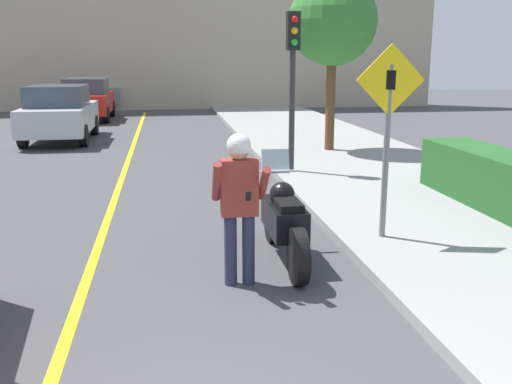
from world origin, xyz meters
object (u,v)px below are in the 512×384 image
street_tree (333,22)px  parked_car_silver (60,113)px  parked_car_red (87,99)px  parked_car_grey (104,90)px  motorcycle (284,221)px  traffic_light (293,61)px  person_biker (239,194)px  crossing_sign (388,124)px

street_tree → parked_car_silver: size_ratio=1.04×
parked_car_red → parked_car_grey: (0.05, 6.15, 0.00)m
motorcycle → parked_car_grey: bearing=100.7°
motorcycle → parked_car_grey: size_ratio=0.52×
traffic_light → motorcycle: bearing=-103.5°
person_biker → traffic_light: (1.85, 5.73, 1.37)m
motorcycle → parked_car_grey: parked_car_grey is taller
street_tree → parked_car_grey: street_tree is taller
traffic_light → parked_car_grey: traffic_light is taller
motorcycle → street_tree: street_tree is taller
street_tree → parked_car_silver: bearing=153.7°
parked_car_grey → crossing_sign: bearing=-75.8°
motorcycle → traffic_light: bearing=76.5°
traffic_light → parked_car_red: (-5.72, 12.43, -1.55)m
street_tree → person_biker: bearing=-112.4°
parked_car_red → parked_car_grey: same height
street_tree → parked_car_red: (-7.33, 9.76, -2.50)m
parked_car_silver → parked_car_grey: size_ratio=1.00×
street_tree → parked_car_silver: 8.60m
person_biker → parked_car_silver: 12.67m
person_biker → crossing_sign: bearing=26.6°
crossing_sign → parked_car_red: crossing_sign is taller
parked_car_silver → crossing_sign: bearing=-61.4°
motorcycle → parked_car_silver: parked_car_silver is taller
traffic_light → street_tree: 3.26m
traffic_light → parked_car_red: traffic_light is taller
person_biker → traffic_light: 6.17m
street_tree → motorcycle: bearing=-110.0°
parked_car_silver → motorcycle: bearing=-68.1°
crossing_sign → traffic_light: 4.76m
person_biker → parked_car_grey: (-3.82, 24.31, -0.18)m
crossing_sign → street_tree: 7.69m
motorcycle → person_biker: size_ratio=1.29×
traffic_light → parked_car_red: 13.78m
traffic_light → parked_car_silver: (-5.77, 6.32, -1.55)m
parked_car_silver → parked_car_grey: 12.27m
street_tree → traffic_light: bearing=-121.0°
motorcycle → crossing_sign: bearing=13.9°
parked_car_grey → traffic_light: bearing=-73.0°
crossing_sign → motorcycle: bearing=-166.1°
parked_car_grey → parked_car_red: bearing=-90.5°
motorcycle → crossing_sign: (1.43, 0.35, 1.14)m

